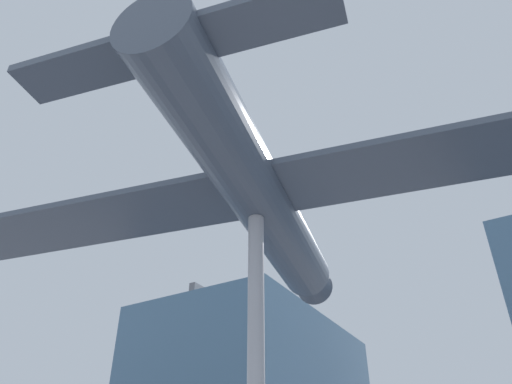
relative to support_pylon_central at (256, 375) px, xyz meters
The scene contains 2 objects.
support_pylon_central is the anchor object (origin of this frame).
suspended_airplane 4.83m from the support_pylon_central, 101.95° to the left, with size 20.86×13.71×2.64m.
Camera 1 is at (5.78, -9.84, 1.43)m, focal length 35.00 mm.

